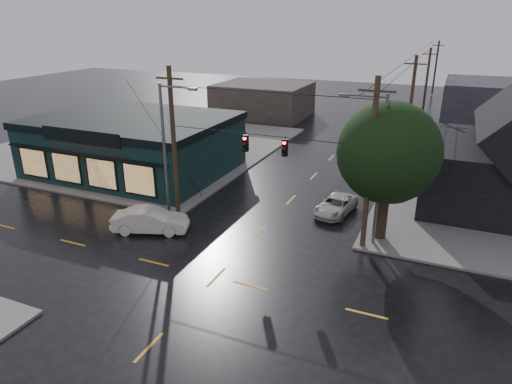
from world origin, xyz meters
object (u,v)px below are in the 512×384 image
at_px(utility_pole_nw, 179,213).
at_px(utility_pole_ne, 362,248).
at_px(corner_tree, 389,153).
at_px(sedan_cream, 150,220).
at_px(suv_silver, 336,205).

xyz_separation_m(utility_pole_nw, utility_pole_ne, (13.00, 0.00, 0.00)).
relative_size(corner_tree, sedan_cream, 1.76).
bearing_deg(suv_silver, utility_pole_ne, -49.86).
relative_size(utility_pole_ne, suv_silver, 2.33).
xyz_separation_m(utility_pole_ne, sedan_cream, (-13.01, -3.25, 0.79)).
height_order(corner_tree, suv_silver, corner_tree).
bearing_deg(corner_tree, suv_silver, 141.54).
relative_size(utility_pole_ne, sedan_cream, 2.11).
bearing_deg(corner_tree, sedan_cream, -160.63).
distance_m(sedan_cream, suv_silver, 12.78).
bearing_deg(corner_tree, utility_pole_nw, -173.41).
height_order(corner_tree, utility_pole_nw, corner_tree).
bearing_deg(utility_pole_ne, sedan_cream, -165.98).
bearing_deg(utility_pole_ne, corner_tree, 64.61).
xyz_separation_m(utility_pole_nw, suv_silver, (10.23, 4.39, 0.60)).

